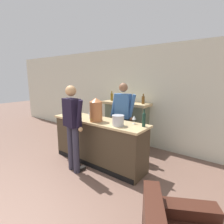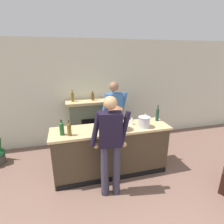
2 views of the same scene
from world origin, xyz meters
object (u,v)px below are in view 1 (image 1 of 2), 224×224
(wine_bottle_burgundy_dark, at_px, (144,119))
(wine_glass_front_left, at_px, (90,113))
(potted_plant_corner, at_px, (66,125))
(wine_bottle_port_short, at_px, (68,110))
(copper_dispenser, at_px, (96,110))
(fireplace_stone, at_px, (126,123))
(ice_bucket_steel, at_px, (118,120))
(person_bartender, at_px, (123,116))
(person_customer, at_px, (73,125))
(wine_glass_near_bucket, at_px, (134,118))
(wine_bottle_riesling_slim, at_px, (70,111))
(wine_glass_front_right, at_px, (116,117))

(wine_bottle_burgundy_dark, xyz_separation_m, wine_glass_front_left, (-1.33, -0.11, -0.04))
(potted_plant_corner, relative_size, wine_glass_front_left, 4.35)
(potted_plant_corner, height_order, wine_bottle_port_short, wine_bottle_port_short)
(copper_dispenser, xyz_separation_m, wine_glass_front_left, (-0.32, 0.13, -0.14))
(fireplace_stone, height_order, ice_bucket_steel, fireplace_stone)
(person_bartender, xyz_separation_m, wine_glass_front_left, (-0.51, -0.62, 0.11))
(wine_bottle_port_short, distance_m, wine_glass_front_left, 0.65)
(person_customer, xyz_separation_m, wine_glass_front_left, (-0.11, 0.60, 0.13))
(potted_plant_corner, relative_size, wine_bottle_port_short, 2.35)
(ice_bucket_steel, xyz_separation_m, wine_glass_near_bucket, (0.17, 0.31, 0.02))
(fireplace_stone, distance_m, wine_bottle_burgundy_dark, 1.79)
(wine_glass_near_bucket, bearing_deg, person_customer, -141.53)
(wine_bottle_port_short, xyz_separation_m, wine_bottle_riesling_slim, (0.13, -0.06, -0.00))
(fireplace_stone, relative_size, person_bartender, 0.85)
(wine_glass_front_left, bearing_deg, person_customer, -79.54)
(fireplace_stone, bearing_deg, wine_glass_front_right, -65.63)
(ice_bucket_steel, height_order, wine_glass_near_bucket, ice_bucket_steel)
(copper_dispenser, relative_size, ice_bucket_steel, 2.10)
(person_customer, height_order, wine_bottle_riesling_slim, person_customer)
(wine_bottle_riesling_slim, bearing_deg, fireplace_stone, 66.38)
(potted_plant_corner, height_order, wine_glass_front_left, wine_glass_front_left)
(wine_glass_front_left, distance_m, wine_glass_near_bucket, 1.09)
(wine_glass_near_bucket, distance_m, wine_glass_front_right, 0.37)
(fireplace_stone, distance_m, person_customer, 1.97)
(wine_glass_near_bucket, xyz_separation_m, wine_glass_front_right, (-0.35, -0.13, -0.01))
(fireplace_stone, relative_size, wine_bottle_riesling_slim, 5.52)
(wine_bottle_burgundy_dark, distance_m, wine_glass_near_bucket, 0.26)
(wine_bottle_port_short, height_order, wine_glass_front_left, wine_bottle_port_short)
(person_customer, height_order, wine_glass_front_right, person_customer)
(fireplace_stone, distance_m, potted_plant_corner, 2.34)
(wine_glass_near_bucket, bearing_deg, ice_bucket_steel, -118.61)
(wine_bottle_burgundy_dark, bearing_deg, wine_bottle_riesling_slim, -171.84)
(potted_plant_corner, distance_m, wine_glass_front_left, 2.48)
(wine_glass_front_left, bearing_deg, copper_dispenser, -21.89)
(fireplace_stone, height_order, person_customer, person_customer)
(potted_plant_corner, relative_size, wine_glass_near_bucket, 3.93)
(potted_plant_corner, relative_size, wine_bottle_riesling_slim, 2.40)
(wine_bottle_burgundy_dark, height_order, wine_glass_front_right, wine_bottle_burgundy_dark)
(wine_glass_front_left, height_order, wine_glass_near_bucket, wine_glass_near_bucket)
(wine_bottle_port_short, bearing_deg, wine_glass_near_bucket, 8.84)
(ice_bucket_steel, xyz_separation_m, wine_bottle_riesling_slim, (-1.42, -0.02, 0.02))
(person_bartender, relative_size, wine_bottle_riesling_slim, 6.50)
(ice_bucket_steel, relative_size, wine_glass_near_bucket, 1.40)
(ice_bucket_steel, bearing_deg, wine_bottle_port_short, 178.33)
(wine_bottle_riesling_slim, xyz_separation_m, wine_glass_near_bucket, (1.59, 0.33, -0.00))
(potted_plant_corner, distance_m, person_bartender, 2.76)
(wine_bottle_burgundy_dark, bearing_deg, wine_bottle_port_short, -174.11)
(wine_bottle_riesling_slim, height_order, wine_glass_front_right, wine_bottle_riesling_slim)
(fireplace_stone, xyz_separation_m, wine_bottle_port_short, (-0.78, -1.44, 0.51))
(fireplace_stone, distance_m, wine_glass_near_bucket, 1.58)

